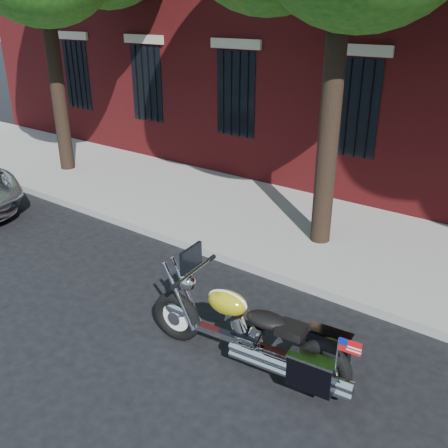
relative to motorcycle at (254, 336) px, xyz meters
The scene contains 4 objects.
ground 1.66m from the motorcycle, 154.09° to the left, with size 120.00×120.00×0.00m, color black.
curb 2.55m from the motorcycle, 124.51° to the left, with size 40.00×0.16×0.15m, color gray.
sidewalk 4.22m from the motorcycle, 109.82° to the left, with size 40.00×3.60×0.15m, color gray.
motorcycle is the anchor object (origin of this frame).
Camera 1 is at (4.13, -4.89, 4.14)m, focal length 40.00 mm.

